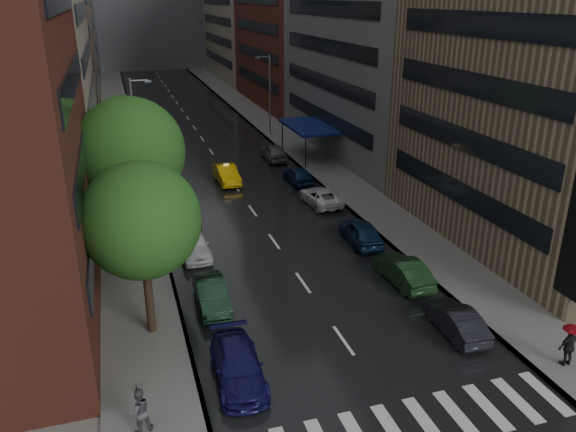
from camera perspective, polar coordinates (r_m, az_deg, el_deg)
name	(u,v)px	position (r m, az deg, el deg)	size (l,w,h in m)	color
ground	(381,394)	(24.48, 9.40, -17.38)	(220.00, 220.00, 0.00)	gray
road	(197,131)	(69.12, -9.24, 8.50)	(14.00, 140.00, 0.01)	black
sidewalk_left	(119,136)	(68.49, -16.77, 7.81)	(4.00, 140.00, 0.15)	gray
sidewalk_right	(269,126)	(70.87, -1.95, 9.14)	(4.00, 140.00, 0.15)	gray
crosswalk	(409,426)	(23.23, 12.17, -20.09)	(13.15, 2.80, 0.01)	silver
tree_near	(141,221)	(25.87, -14.70, -0.47)	(5.39, 5.39, 8.59)	#382619
tree_mid	(130,152)	(33.63, -15.74, 6.28)	(6.30, 6.30, 10.04)	#382619
tree_far	(124,124)	(49.14, -16.35, 8.91)	(4.81, 4.81, 7.67)	#382619
taxi	(227,174)	(49.11, -6.26, 4.24)	(1.64, 4.69, 1.55)	yellow
parked_cars_left	(192,241)	(36.09, -9.72, -2.56)	(2.66, 29.90, 1.55)	#14104E
parked_cars_right	(331,205)	(41.78, 4.37, 1.14)	(2.47, 36.56, 1.61)	black
ped_black_umbrella	(138,404)	(22.24, -14.95, -17.97)	(1.02, 0.98, 2.09)	#4A4B4F
ped_red_umbrella	(570,342)	(27.64, 26.76, -11.33)	(1.09, 0.82, 2.01)	black
street_lamp_left	(136,131)	(47.95, -15.20, 8.29)	(1.74, 0.22, 9.00)	gray
street_lamp_right	(269,94)	(64.90, -1.92, 12.32)	(1.74, 0.22, 9.00)	gray
awning	(309,127)	(56.21, 2.10, 9.06)	(4.00, 8.00, 3.12)	navy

